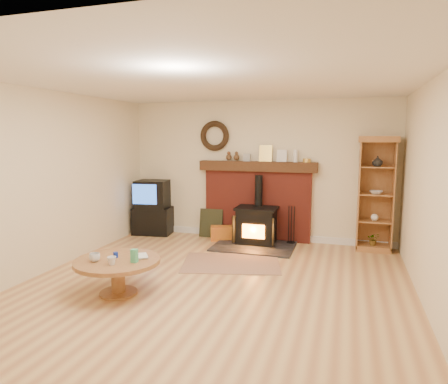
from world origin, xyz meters
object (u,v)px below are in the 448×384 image
(wood_stove, at_px, (256,227))
(curio_cabinet, at_px, (375,194))
(tv_unit, at_px, (153,208))
(coffee_table, at_px, (117,266))

(wood_stove, bearing_deg, curio_cabinet, 8.12)
(tv_unit, bearing_deg, coffee_table, -70.60)
(coffee_table, bearing_deg, tv_unit, 109.40)
(curio_cabinet, relative_size, coffee_table, 1.85)
(curio_cabinet, xyz_separation_m, coffee_table, (-3.12, -3.02, -0.61))
(wood_stove, height_order, curio_cabinet, curio_cabinet)
(curio_cabinet, bearing_deg, tv_unit, -178.81)
(wood_stove, distance_m, coffee_table, 2.96)
(wood_stove, height_order, tv_unit, wood_stove)
(tv_unit, xyz_separation_m, curio_cabinet, (4.16, 0.09, 0.46))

